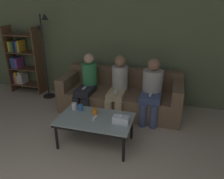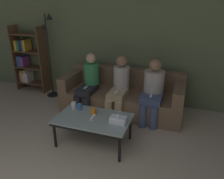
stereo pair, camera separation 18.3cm
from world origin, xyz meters
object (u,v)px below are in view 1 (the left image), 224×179
(game_remote, at_px, (95,118))
(bookshelf, at_px, (22,61))
(standing_lamp, at_px, (45,48))
(seated_person_left_end, at_px, (87,83))
(tissue_box, at_px, (121,120))
(cup_near_right, at_px, (74,106))
(couch, at_px, (121,96))
(coffee_table, at_px, (95,121))
(seated_person_mid_right, at_px, (152,88))
(cup_near_left, at_px, (95,112))
(seated_person_mid_left, at_px, (118,86))
(cup_far_center, at_px, (80,107))

(game_remote, xyz_separation_m, bookshelf, (-2.28, 1.48, 0.29))
(game_remote, height_order, standing_lamp, standing_lamp)
(standing_lamp, distance_m, seated_person_left_end, 1.24)
(tissue_box, xyz_separation_m, standing_lamp, (-1.95, 1.37, 0.60))
(seated_person_left_end, bearing_deg, cup_near_right, -82.64)
(game_remote, bearing_deg, couch, 85.86)
(coffee_table, xyz_separation_m, seated_person_mid_right, (0.67, 1.00, 0.19))
(cup_near_left, relative_size, seated_person_left_end, 0.09)
(couch, xyz_separation_m, seated_person_mid_left, (0.00, -0.22, 0.28))
(coffee_table, relative_size, tissue_box, 4.84)
(seated_person_mid_right, bearing_deg, cup_far_center, -139.50)
(coffee_table, distance_m, game_remote, 0.05)
(couch, height_order, cup_far_center, couch)
(cup_near_left, distance_m, cup_near_right, 0.36)
(coffee_table, bearing_deg, standing_lamp, 139.37)
(standing_lamp, bearing_deg, cup_far_center, -42.72)
(coffee_table, xyz_separation_m, standing_lamp, (-1.56, 1.34, 0.69))
(couch, bearing_deg, coffee_table, -94.14)
(couch, xyz_separation_m, cup_near_right, (-0.49, -1.02, 0.19))
(tissue_box, height_order, seated_person_mid_right, seated_person_mid_right)
(couch, bearing_deg, game_remote, -94.14)
(couch, distance_m, bookshelf, 2.42)
(cup_near_right, distance_m, standing_lamp, 1.75)
(couch, xyz_separation_m, coffee_table, (-0.09, -1.19, 0.10))
(cup_far_center, xyz_separation_m, game_remote, (0.30, -0.17, -0.04))
(standing_lamp, height_order, seated_person_mid_right, standing_lamp)
(standing_lamp, relative_size, seated_person_mid_left, 1.61)
(bookshelf, xyz_separation_m, seated_person_left_end, (1.77, -0.52, -0.17))
(cup_far_center, distance_m, bookshelf, 2.39)
(seated_person_mid_left, distance_m, seated_person_mid_right, 0.59)
(couch, relative_size, coffee_table, 2.09)
(cup_near_right, height_order, tissue_box, tissue_box)
(cup_far_center, height_order, tissue_box, tissue_box)
(cup_near_left, relative_size, game_remote, 0.62)
(couch, bearing_deg, standing_lamp, 174.82)
(couch, height_order, seated_person_left_end, seated_person_left_end)
(coffee_table, height_order, cup_near_right, cup_near_right)
(tissue_box, bearing_deg, cup_far_center, 163.90)
(couch, xyz_separation_m, tissue_box, (0.30, -1.22, 0.19))
(game_remote, distance_m, seated_person_left_end, 1.09)
(cup_near_left, bearing_deg, cup_far_center, 165.58)
(cup_far_center, distance_m, tissue_box, 0.71)
(seated_person_left_end, bearing_deg, seated_person_mid_left, 0.52)
(standing_lamp, xyz_separation_m, seated_person_mid_left, (1.65, -0.37, -0.51))
(couch, bearing_deg, cup_near_left, -96.75)
(tissue_box, xyz_separation_m, seated_person_left_end, (-0.88, 0.99, 0.09))
(coffee_table, height_order, seated_person_mid_left, seated_person_mid_left)
(coffee_table, xyz_separation_m, game_remote, (0.00, 0.00, 0.05))
(seated_person_mid_right, bearing_deg, seated_person_mid_left, -176.88)
(cup_near_left, bearing_deg, seated_person_mid_left, 81.51)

